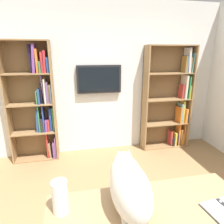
# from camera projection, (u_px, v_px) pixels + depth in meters

# --- Properties ---
(wall_back) EXTENTS (4.52, 0.06, 2.70)m
(wall_back) POSITION_uv_depth(u_px,v_px,m) (102.00, 80.00, 3.57)
(wall_back) COLOR silver
(wall_back) RESTS_ON ground
(bookshelf_left) EXTENTS (0.92, 0.28, 1.95)m
(bookshelf_left) POSITION_uv_depth(u_px,v_px,m) (172.00, 101.00, 3.80)
(bookshelf_left) COLOR #937047
(bookshelf_left) RESTS_ON ground
(bookshelf_right) EXTENTS (0.75, 0.28, 2.01)m
(bookshelf_right) POSITION_uv_depth(u_px,v_px,m) (37.00, 103.00, 3.29)
(bookshelf_right) COLOR #937047
(bookshelf_right) RESTS_ON ground
(wall_mounted_tv) EXTENTS (0.79, 0.07, 0.49)m
(wall_mounted_tv) POSITION_uv_depth(u_px,v_px,m) (99.00, 79.00, 3.47)
(wall_mounted_tv) COLOR black
(cat) EXTENTS (0.27, 0.67, 0.39)m
(cat) POSITION_uv_depth(u_px,v_px,m) (129.00, 184.00, 1.39)
(cat) COLOR silver
(cat) RESTS_ON desk
(paper_towel_roll) EXTENTS (0.11, 0.11, 0.25)m
(paper_towel_roll) POSITION_uv_depth(u_px,v_px,m) (60.00, 197.00, 1.37)
(paper_towel_roll) COLOR white
(paper_towel_roll) RESTS_ON desk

